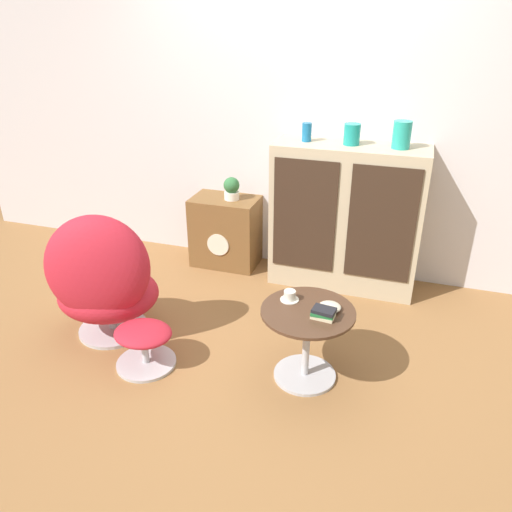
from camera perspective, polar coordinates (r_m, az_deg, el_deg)
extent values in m
plane|color=olive|center=(3.37, -1.85, -10.86)|extent=(12.00, 12.00, 0.00)
cube|color=silver|center=(4.10, 4.78, 15.85)|extent=(6.40, 0.06, 2.60)
cube|color=tan|center=(3.99, 10.23, 4.36)|extent=(1.15, 0.42, 1.15)
cube|color=#332319|center=(3.82, 5.54, 4.56)|extent=(0.48, 0.01, 0.87)
cube|color=#332319|center=(3.75, 14.12, 3.44)|extent=(0.48, 0.01, 0.87)
cube|color=brown|center=(4.36, -3.48, 2.83)|extent=(0.56, 0.36, 0.61)
cylinder|color=beige|center=(4.23, -4.37, 1.28)|extent=(0.19, 0.01, 0.19)
cylinder|color=#B7B7BC|center=(3.71, -15.93, -7.96)|extent=(0.48, 0.48, 0.02)
cylinder|color=#B7B7BC|center=(3.67, -16.06, -7.09)|extent=(0.06, 0.06, 0.11)
ellipsoid|color=#B21E2D|center=(3.56, -16.49, -4.18)|extent=(0.82, 0.74, 0.32)
ellipsoid|color=#B21E2D|center=(3.33, -17.69, -1.26)|extent=(0.77, 0.60, 0.73)
cylinder|color=#B7B7BC|center=(3.34, -12.41, -11.82)|extent=(0.38, 0.38, 0.02)
cylinder|color=#B7B7BC|center=(3.28, -12.57, -10.50)|extent=(0.04, 0.04, 0.17)
ellipsoid|color=#B21E2D|center=(3.21, -12.80, -8.61)|extent=(0.37, 0.31, 0.09)
cylinder|color=#B7B7BC|center=(3.19, 5.58, -13.33)|extent=(0.38, 0.38, 0.02)
cylinder|color=#B7B7BC|center=(3.05, 5.76, -9.98)|extent=(0.04, 0.04, 0.44)
cylinder|color=#472D1E|center=(2.92, 5.97, -6.34)|extent=(0.55, 0.55, 0.02)
cylinder|color=#196699|center=(3.86, 5.82, 13.91)|extent=(0.07, 0.07, 0.14)
cylinder|color=teal|center=(3.80, 10.91, 13.50)|extent=(0.12, 0.12, 0.15)
cylinder|color=teal|center=(3.77, 16.32, 13.15)|extent=(0.13, 0.13, 0.19)
cylinder|color=silver|center=(4.22, -2.79, 6.93)|extent=(0.12, 0.12, 0.07)
sphere|color=#2D6638|center=(4.19, -2.82, 8.09)|extent=(0.13, 0.13, 0.13)
cylinder|color=silver|center=(3.00, 3.86, -4.99)|extent=(0.11, 0.11, 0.01)
cylinder|color=silver|center=(2.98, 3.87, -4.53)|extent=(0.07, 0.07, 0.06)
cube|color=beige|center=(2.85, 7.66, -6.81)|extent=(0.13, 0.10, 0.02)
cube|color=#237038|center=(2.84, 7.66, -6.48)|extent=(0.13, 0.09, 0.02)
cube|color=black|center=(2.83, 7.78, -6.17)|extent=(0.14, 0.10, 0.02)
ellipsoid|color=beige|center=(2.92, 8.41, -5.78)|extent=(0.13, 0.13, 0.04)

